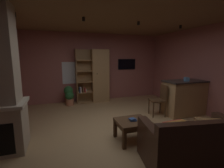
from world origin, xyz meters
TOP-DOWN VIEW (x-y plane):
  - floor at (0.00, 0.00)m, footprint 5.72×5.86m
  - wall_back at (0.00, 2.96)m, footprint 5.84×0.06m
  - wall_right at (2.89, 0.00)m, footprint 0.06×5.86m
  - ceiling at (0.00, 0.00)m, footprint 5.72×5.86m
  - window_pane_back at (-0.82, 2.93)m, footprint 0.57×0.01m
  - bookshelf_cabinet at (0.20, 2.69)m, footprint 1.23×0.41m
  - kitchen_bar_counter at (2.41, 0.41)m, footprint 1.49×0.65m
  - tissue_box at (2.23, 0.32)m, footprint 0.16×0.16m
  - leather_couch at (0.76, -1.51)m, footprint 1.74×1.13m
  - coffee_table at (0.14, -0.51)m, footprint 0.67×0.58m
  - table_book_0 at (0.15, -0.53)m, footprint 0.15×0.13m
  - table_book_1 at (0.12, -0.53)m, footprint 0.13×0.12m
  - dining_chair at (1.54, 0.56)m, footprint 0.49×0.49m
  - potted_floor_plant at (-0.91, 2.50)m, footprint 0.35×0.37m
  - wall_mounted_tv at (1.49, 2.90)m, footprint 0.76×0.06m
  - track_light_spot_0 at (-2.02, 0.47)m, footprint 0.07×0.07m
  - track_light_spot_1 at (-0.66, 0.43)m, footprint 0.07×0.07m
  - track_light_spot_2 at (0.71, 0.44)m, footprint 0.07×0.07m
  - track_light_spot_3 at (2.06, 0.50)m, footprint 0.07×0.07m

SIDE VIEW (x-z plane):
  - floor at x=0.00m, z-range -0.02..0.00m
  - leather_couch at x=0.76m, z-range -0.11..0.73m
  - coffee_table at x=0.14m, z-range 0.13..0.56m
  - potted_floor_plant at x=-0.91m, z-range 0.03..0.72m
  - table_book_0 at x=0.15m, z-range 0.43..0.45m
  - table_book_1 at x=0.12m, z-range 0.45..0.48m
  - kitchen_bar_counter at x=2.41m, z-range 0.00..1.03m
  - dining_chair at x=1.54m, z-range 0.07..0.99m
  - bookshelf_cabinet at x=0.20m, z-range -0.02..1.98m
  - tissue_box at x=2.23m, z-range 1.03..1.14m
  - window_pane_back at x=-0.82m, z-range 0.71..1.53m
  - wall_back at x=0.00m, z-range 0.00..2.61m
  - wall_right at x=2.89m, z-range 0.00..2.61m
  - wall_mounted_tv at x=1.49m, z-range 1.20..1.63m
  - track_light_spot_0 at x=-2.02m, z-range 2.50..2.59m
  - track_light_spot_1 at x=-0.66m, z-range 2.50..2.59m
  - track_light_spot_2 at x=0.71m, z-range 2.50..2.59m
  - track_light_spot_3 at x=2.06m, z-range 2.50..2.59m
  - ceiling at x=0.00m, z-range 2.61..2.63m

